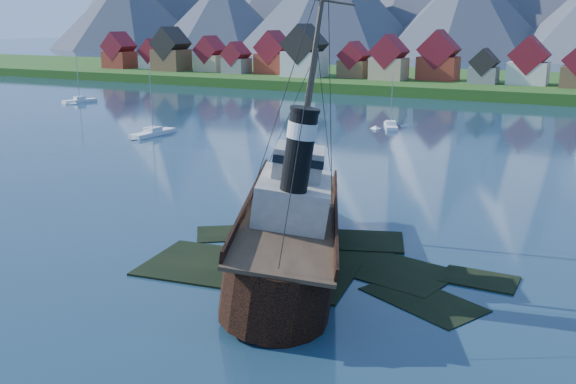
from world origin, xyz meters
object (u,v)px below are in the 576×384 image
at_px(sailboat_a, 153,134).
at_px(sailboat_b, 80,101).
at_px(sailboat_c, 391,126).
at_px(tugboat_wreck, 293,224).

height_order(sailboat_a, sailboat_b, sailboat_b).
xyz_separation_m(sailboat_b, sailboat_c, (86.71, -2.15, -0.05)).
height_order(tugboat_wreck, sailboat_c, tugboat_wreck).
bearing_deg(sailboat_a, sailboat_b, 149.33).
relative_size(tugboat_wreck, sailboat_a, 2.63).
distance_m(sailboat_a, sailboat_b, 59.16).
distance_m(tugboat_wreck, sailboat_a, 70.00).
xyz_separation_m(tugboat_wreck, sailboat_b, (-103.12, 77.06, -3.00)).
relative_size(sailboat_b, sailboat_c, 1.16).
bearing_deg(sailboat_b, sailboat_c, 15.03).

